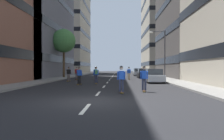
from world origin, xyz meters
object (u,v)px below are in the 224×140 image
(parked_car_mid, at_px, (143,74))
(streetlamp_right, at_px, (162,49))
(parked_car_near, at_px, (138,72))
(parked_car_far, at_px, (154,76))
(skater_2, at_px, (144,77))
(street_tree_near, at_px, (64,41))
(skater_1, at_px, (77,72))
(skater_6, at_px, (96,74))
(skater_3, at_px, (79,75))
(skater_4, at_px, (96,73))
(skater_7, at_px, (121,78))
(skater_0, at_px, (129,73))
(skater_5, at_px, (69,73))

(parked_car_mid, distance_m, streetlamp_right, 6.95)
(parked_car_near, xyz_separation_m, parked_car_far, (0.00, -20.65, 0.00))
(skater_2, bearing_deg, street_tree_near, 118.92)
(skater_1, distance_m, skater_6, 7.54)
(street_tree_near, distance_m, skater_6, 14.73)
(parked_car_mid, height_order, skater_6, skater_6)
(parked_car_near, distance_m, skater_2, 29.97)
(parked_car_near, height_order, skater_3, skater_3)
(skater_4, distance_m, skater_7, 14.47)
(streetlamp_right, relative_size, skater_2, 3.65)
(skater_6, bearing_deg, skater_1, 116.80)
(skater_7, bearing_deg, street_tree_near, 114.35)
(skater_0, bearing_deg, skater_7, -94.26)
(parked_car_near, xyz_separation_m, skater_4, (-7.00, -16.63, 0.29))
(parked_car_mid, xyz_separation_m, skater_0, (-2.54, -4.86, 0.29))
(parked_car_near, xyz_separation_m, parked_car_mid, (0.00, -10.10, 0.00))
(skater_0, bearing_deg, parked_car_mid, 62.43)
(parked_car_near, bearing_deg, parked_car_far, -90.00)
(street_tree_near, xyz_separation_m, skater_4, (5.86, -6.15, -4.99))
(skater_2, distance_m, skater_4, 14.12)
(parked_car_mid, distance_m, skater_1, 11.29)
(skater_3, height_order, skater_6, same)
(skater_0, distance_m, skater_4, 4.77)
(parked_car_mid, relative_size, skater_6, 2.47)
(skater_6, bearing_deg, skater_0, 64.28)
(skater_5, height_order, skater_6, same)
(skater_3, bearing_deg, skater_2, -45.99)
(streetlamp_right, relative_size, skater_6, 3.65)
(streetlamp_right, height_order, skater_1, streetlamp_right)
(skater_5, bearing_deg, parked_car_near, 62.58)
(parked_car_near, bearing_deg, parked_car_mid, -90.00)
(skater_3, distance_m, skater_5, 5.40)
(streetlamp_right, bearing_deg, skater_5, -164.21)
(skater_6, bearing_deg, skater_7, -72.46)
(skater_5, bearing_deg, skater_2, -53.88)
(parked_car_far, xyz_separation_m, skater_6, (-6.25, -2.02, 0.32))
(parked_car_mid, height_order, skater_7, skater_7)
(skater_1, height_order, skater_5, same)
(street_tree_near, bearing_deg, skater_1, -59.52)
(street_tree_near, xyz_separation_m, streetlamp_right, (14.74, -5.37, -1.84))
(streetlamp_right, relative_size, skater_0, 3.65)
(parked_car_mid, bearing_deg, skater_7, -100.20)
(skater_7, bearing_deg, parked_car_near, 83.12)
(skater_5, bearing_deg, skater_1, 84.70)
(parked_car_mid, height_order, skater_3, skater_3)
(parked_car_near, relative_size, skater_6, 2.47)
(skater_1, relative_size, skater_6, 1.00)
(skater_2, bearing_deg, parked_car_far, 76.95)
(parked_car_mid, relative_size, skater_2, 2.47)
(parked_car_far, relative_size, street_tree_near, 0.57)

